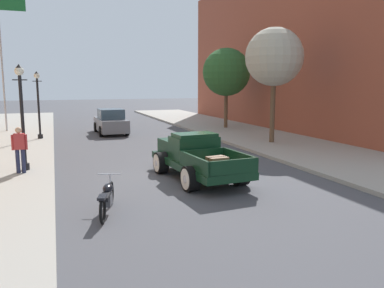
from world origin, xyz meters
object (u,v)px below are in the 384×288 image
Objects in this scene: hotrod_truck_dark_green at (195,156)px; street_tree_nearest at (274,57)px; car_background_grey at (111,122)px; street_lamp_near at (22,109)px; pedestrian_sidewalk_left at (20,147)px; street_lamp_far at (38,100)px; motorcycle_parked at (107,197)px; street_tree_second at (226,72)px; flagpole at (5,45)px.

hotrod_truck_dark_green is 0.83× the size of street_tree_nearest.
street_lamp_near is (-4.62, -10.72, 1.62)m from car_background_grey.
street_lamp_far reaches higher than pedestrian_sidewalk_left.
street_lamp_near is at bearing 77.84° from pedestrian_sidewalk_left.
street_tree_nearest is at bearing -25.64° from street_lamp_far.
car_background_grey is at bearing 24.79° from street_lamp_far.
pedestrian_sidewalk_left is 0.43× the size of street_lamp_near.
street_tree_nearest is (11.94, -5.73, 2.29)m from street_lamp_far.
hotrod_truck_dark_green is at bearing 40.13° from motorcycle_parked.
street_tree_second is (8.19, -0.39, 3.33)m from car_background_grey.
car_background_grey is 5.05m from street_lamp_far.
street_tree_second is at bearing 38.88° from street_lamp_near.
street_tree_second is at bearing 61.35° from hotrod_truck_dark_green.
street_lamp_near and street_lamp_far have the same top height.
street_lamp_near is 0.63× the size of street_tree_nearest.
car_background_grey is 8.85m from street_tree_second.
flagpole reaches higher than street_lamp_near.
street_tree_second reaches higher than pedestrian_sidewalk_left.
hotrod_truck_dark_green is 6.22m from pedestrian_sidewalk_left.
street_tree_nearest is at bearing 40.59° from motorcycle_parked.
street_lamp_near is 13.95m from flagpole.
street_lamp_near is 0.68× the size of street_tree_second.
street_lamp_near is 0.42× the size of flagpole.
street_tree_nearest reaches higher than motorcycle_parked.
motorcycle_parked is 14.53m from street_lamp_far.
street_tree_nearest is (12.22, 2.98, 2.29)m from street_lamp_near.
flagpole reaches higher than hotrod_truck_dark_green.
hotrod_truck_dark_green is 9.43m from street_tree_nearest.
car_background_grey is at bearing 81.76° from motorcycle_parked.
street_tree_second is (12.93, 10.86, 3.01)m from pedestrian_sidewalk_left.
street_tree_nearest is 7.40m from street_tree_second.
hotrod_truck_dark_green is 1.16× the size of car_background_grey.
motorcycle_parked is at bearing -139.87° from hotrod_truck_dark_green.
street_lamp_far is (0.27, 8.71, 0.00)m from street_lamp_near.
car_background_grey is at bearing 66.70° from street_lamp_near.
street_lamp_near is (-2.26, 5.56, 1.94)m from motorcycle_parked.
flagpole reaches higher than pedestrian_sidewalk_left.
pedestrian_sidewalk_left is 0.43× the size of street_lamp_far.
street_lamp_far is at bearing 115.70° from hotrod_truck_dark_green.
street_lamp_far is (0.39, 9.24, 1.30)m from pedestrian_sidewalk_left.
street_tree_nearest is (7.60, -7.74, 3.91)m from car_background_grey.
motorcycle_parked is 13.78m from street_tree_nearest.
flagpole reaches higher than car_background_grey.
street_tree_nearest is at bearing 13.69° from street_lamp_near.
car_background_grey is at bearing -23.01° from flagpole.
flagpole is 14.97m from street_tree_second.
street_lamp_near is at bearing -91.79° from street_lamp_far.
car_background_grey is 1.13× the size of street_lamp_far.
hotrod_truck_dark_green is 2.44× the size of motorcycle_parked.
street_lamp_near reaches higher than car_background_grey.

